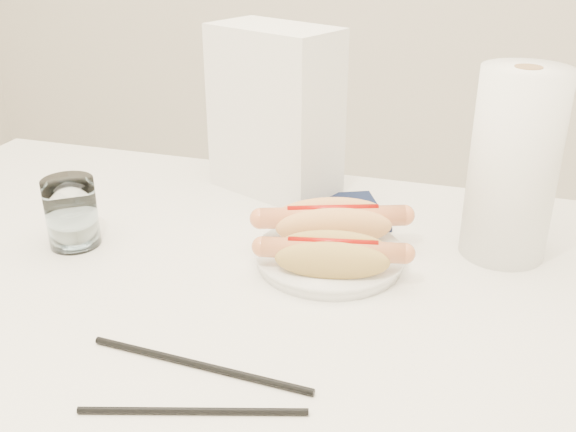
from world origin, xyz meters
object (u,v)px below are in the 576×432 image
(paper_towel_roll, at_px, (513,165))
(water_glass, at_px, (71,213))
(hotdog_left, at_px, (332,222))
(hotdog_right, at_px, (332,255))
(table, at_px, (217,322))
(plate, at_px, (329,258))
(napkin_box, at_px, (275,111))

(paper_towel_roll, bearing_deg, water_glass, -165.15)
(hotdog_left, relative_size, paper_towel_roll, 0.76)
(hotdog_right, bearing_deg, hotdog_left, 92.37)
(hotdog_left, bearing_deg, table, -153.06)
(hotdog_right, bearing_deg, table, -174.54)
(plate, height_order, hotdog_right, hotdog_right)
(hotdog_left, distance_m, paper_towel_roll, 0.24)
(hotdog_right, relative_size, napkin_box, 0.67)
(water_glass, relative_size, napkin_box, 0.36)
(plate, bearing_deg, water_glass, -171.75)
(hotdog_right, distance_m, napkin_box, 0.32)
(plate, height_order, water_glass, water_glass)
(hotdog_right, xyz_separation_m, napkin_box, (-0.16, 0.26, 0.09))
(napkin_box, bearing_deg, plate, -33.17)
(water_glass, relative_size, paper_towel_roll, 0.38)
(plate, height_order, paper_towel_roll, paper_towel_roll)
(plate, relative_size, paper_towel_roll, 0.75)
(table, height_order, plate, plate)
(napkin_box, xyz_separation_m, paper_towel_roll, (0.36, -0.12, -0.01))
(plate, distance_m, hotdog_left, 0.05)
(water_glass, distance_m, napkin_box, 0.35)
(hotdog_left, bearing_deg, water_glass, 174.57)
(table, relative_size, hotdog_left, 6.32)
(hotdog_right, height_order, napkin_box, napkin_box)
(table, height_order, paper_towel_roll, paper_towel_roll)
(table, bearing_deg, water_glass, 170.50)
(table, distance_m, plate, 0.17)
(plate, bearing_deg, hotdog_right, -72.46)
(water_glass, bearing_deg, table, -9.50)
(table, xyz_separation_m, hotdog_left, (0.12, 0.13, 0.10))
(plate, bearing_deg, hotdog_left, 99.20)
(hotdog_left, xyz_separation_m, water_glass, (-0.34, -0.09, 0.01))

